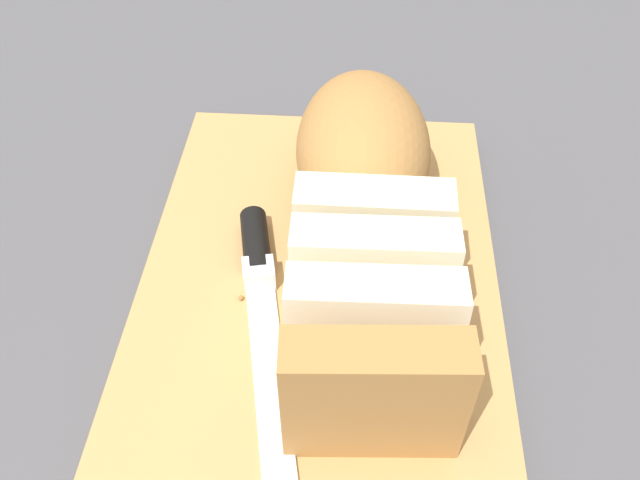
% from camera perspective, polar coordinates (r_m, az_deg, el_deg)
% --- Properties ---
extents(ground_plane, '(3.00, 3.00, 0.00)m').
position_cam_1_polar(ground_plane, '(0.52, 0.00, -3.76)').
color(ground_plane, '#4C4C51').
extents(cutting_board, '(0.39, 0.27, 0.02)m').
position_cam_1_polar(cutting_board, '(0.52, 0.00, -3.07)').
color(cutting_board, tan).
rests_on(cutting_board, ground_plane).
extents(bread_loaf, '(0.33, 0.13, 0.09)m').
position_cam_1_polar(bread_loaf, '(0.49, 3.85, 2.93)').
color(bread_loaf, '#A8753D').
rests_on(bread_loaf, cutting_board).
extents(bread_knife, '(0.25, 0.08, 0.02)m').
position_cam_1_polar(bread_knife, '(0.49, -5.01, -3.62)').
color(bread_knife, silver).
rests_on(bread_knife, cutting_board).
extents(crumb_near_knife, '(0.00, 0.00, 0.00)m').
position_cam_1_polar(crumb_near_knife, '(0.49, -6.57, -4.79)').
color(crumb_near_knife, '#996633').
rests_on(crumb_near_knife, cutting_board).
extents(crumb_near_loaf, '(0.01, 0.01, 0.01)m').
position_cam_1_polar(crumb_near_loaf, '(0.49, 0.88, -4.94)').
color(crumb_near_loaf, '#996633').
rests_on(crumb_near_loaf, cutting_board).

